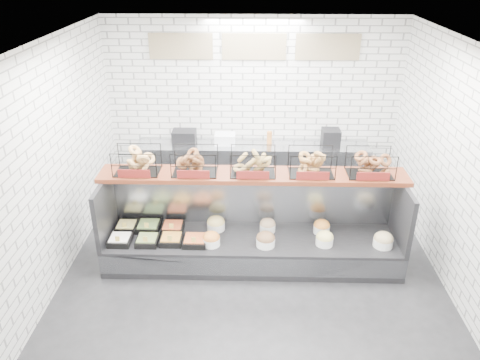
{
  "coord_description": "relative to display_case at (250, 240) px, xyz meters",
  "views": [
    {
      "loc": [
        -0.02,
        -5.08,
        3.93
      ],
      "look_at": [
        -0.17,
        0.45,
        1.19
      ],
      "focal_mm": 35.0,
      "sensor_mm": 36.0,
      "label": 1
    }
  ],
  "objects": [
    {
      "name": "prep_counter",
      "position": [
        0.02,
        2.09,
        0.14
      ],
      "size": [
        4.0,
        0.6,
        1.2
      ],
      "color": "#93969B",
      "rests_on": "ground"
    },
    {
      "name": "ground",
      "position": [
        0.02,
        -0.34,
        -0.33
      ],
      "size": [
        5.5,
        5.5,
        0.0
      ],
      "primitive_type": "plane",
      "color": "black",
      "rests_on": "ground"
    },
    {
      "name": "bagel_shelf",
      "position": [
        0.02,
        0.18,
        1.06
      ],
      "size": [
        4.1,
        0.5,
        0.4
      ],
      "color": "#4B1D10",
      "rests_on": "display_case"
    },
    {
      "name": "display_case",
      "position": [
        0.0,
        0.0,
        0.0
      ],
      "size": [
        4.0,
        0.9,
        1.2
      ],
      "color": "black",
      "rests_on": "ground"
    },
    {
      "name": "room_shell",
      "position": [
        0.02,
        0.26,
        1.73
      ],
      "size": [
        5.02,
        5.51,
        3.01
      ],
      "color": "silver",
      "rests_on": "ground"
    }
  ]
}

